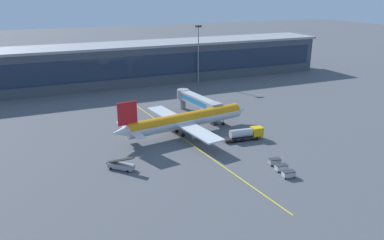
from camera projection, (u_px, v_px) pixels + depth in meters
name	position (u px, v px, depth m)	size (l,w,h in m)	color
ground_plane	(203.00, 141.00, 99.79)	(700.00, 700.00, 0.00)	#515459
apron_lead_in_line	(187.00, 141.00, 100.13)	(0.30, 80.00, 0.01)	yellow
terminal_building	(127.00, 63.00, 161.14)	(182.79, 21.63, 16.63)	#424751
main_airliner	(185.00, 120.00, 103.88)	(42.65, 33.93, 11.76)	silver
jet_bridge	(197.00, 100.00, 118.86)	(6.43, 22.28, 6.69)	#B2B7BC
fuel_tanker	(246.00, 134.00, 100.29)	(11.00, 3.58, 3.25)	#232326
belt_loader	(121.00, 165.00, 83.80)	(5.95, 5.68, 3.49)	gray
baggage_cart_0	(288.00, 174.00, 80.35)	(2.84, 1.95, 1.48)	#B2B7BC
baggage_cart_1	(281.00, 168.00, 83.27)	(2.84, 1.95, 1.48)	#B2B7BC
baggage_cart_2	(275.00, 162.00, 86.19)	(2.84, 1.95, 1.48)	gray
apron_light_mast_0	(198.00, 50.00, 159.38)	(2.80, 0.50, 24.19)	gray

